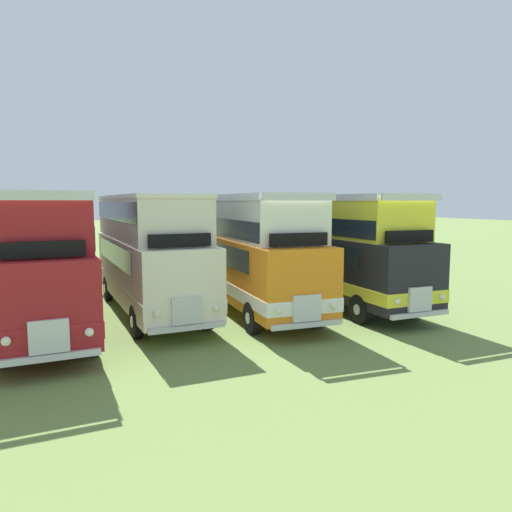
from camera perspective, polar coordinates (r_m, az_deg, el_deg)
bus_fifth_in_row at (r=17.90m, az=-24.13°, el=-0.19°), size 2.98×11.36×4.52m
bus_sixth_in_row at (r=18.93m, az=-12.55°, el=0.86°), size 2.78×10.04×4.49m
bus_seventh_in_row at (r=19.50m, az=-1.20°, el=0.86°), size 3.15×11.18×4.52m
bus_eighth_in_row at (r=21.17m, az=8.40°, el=1.24°), size 2.74×11.58×4.52m
rope_fence_line at (r=30.15m, az=-27.27°, el=-1.04°), size 32.65×0.08×1.05m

